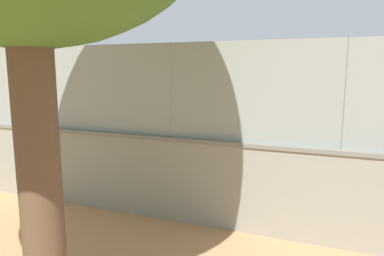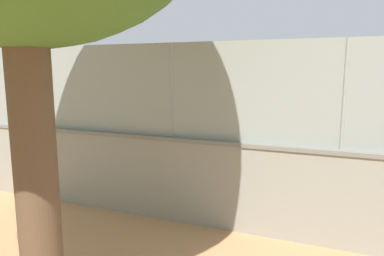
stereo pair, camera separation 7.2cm
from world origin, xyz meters
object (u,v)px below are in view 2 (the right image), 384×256
(player_near_wall_returning, at_px, (43,126))
(sports_ball, at_px, (272,122))
(player_foreground_swinging, at_px, (285,123))
(player_baseline_waiting, at_px, (312,117))
(spare_ball_by_wall, at_px, (213,209))
(courtside_bench, at_px, (90,160))

(player_near_wall_returning, height_order, sports_ball, player_near_wall_returning)
(player_near_wall_returning, distance_m, sports_ball, 9.85)
(player_foreground_swinging, height_order, player_near_wall_returning, player_foreground_swinging)
(player_baseline_waiting, xyz_separation_m, player_near_wall_returning, (10.48, 7.17, -0.01))
(player_foreground_swinging, relative_size, sports_ball, 8.90)
(player_foreground_swinging, height_order, sports_ball, player_foreground_swinging)
(player_baseline_waiting, height_order, player_near_wall_returning, player_baseline_waiting)
(player_baseline_waiting, bearing_deg, spare_ball_by_wall, 82.68)
(player_baseline_waiting, relative_size, spare_ball_by_wall, 9.87)
(sports_ball, bearing_deg, player_foreground_swinging, -127.20)
(player_baseline_waiting, xyz_separation_m, courtside_bench, (5.98, 9.88, -0.45))
(player_baseline_waiting, distance_m, courtside_bench, 11.56)
(player_near_wall_returning, xyz_separation_m, sports_ball, (-9.06, -3.86, 0.11))
(player_near_wall_returning, bearing_deg, spare_ball_by_wall, 155.69)
(sports_ball, height_order, spare_ball_by_wall, sports_ball)
(player_baseline_waiting, bearing_deg, courtside_bench, 58.83)
(spare_ball_by_wall, bearing_deg, player_baseline_waiting, -97.32)
(sports_ball, xyz_separation_m, spare_ball_by_wall, (0.03, 7.94, -0.93))
(courtside_bench, bearing_deg, player_near_wall_returning, -31.00)
(spare_ball_by_wall, bearing_deg, player_near_wall_returning, -24.31)
(player_foreground_swinging, distance_m, spare_ball_by_wall, 8.59)
(player_foreground_swinging, xyz_separation_m, courtside_bench, (5.01, 7.16, -0.48))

